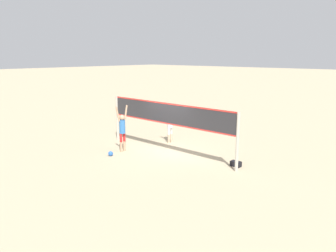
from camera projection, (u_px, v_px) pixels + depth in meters
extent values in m
plane|color=#C6B28C|center=(168.00, 153.00, 15.25)|extent=(200.00, 200.00, 0.00)
cylinder|color=beige|center=(117.00, 118.00, 17.36)|extent=(0.13, 0.13, 2.36)
cylinder|color=beige|center=(237.00, 142.00, 12.64)|extent=(0.13, 0.13, 2.36)
cube|color=#2D2D33|center=(168.00, 114.00, 14.85)|extent=(7.10, 0.02, 0.98)
cube|color=red|center=(168.00, 104.00, 14.76)|extent=(7.10, 0.03, 0.06)
cube|color=red|center=(168.00, 123.00, 14.95)|extent=(7.10, 0.03, 0.06)
cylinder|color=tan|center=(121.00, 147.00, 15.38)|extent=(0.11, 0.11, 0.49)
cylinder|color=red|center=(121.00, 138.00, 15.29)|extent=(0.12, 0.12, 0.40)
cylinder|color=tan|center=(124.00, 146.00, 15.53)|extent=(0.11, 0.11, 0.49)
cylinder|color=red|center=(124.00, 137.00, 15.43)|extent=(0.12, 0.12, 0.40)
cylinder|color=#3372BF|center=(122.00, 127.00, 15.25)|extent=(0.28, 0.28, 0.63)
sphere|color=tan|center=(122.00, 117.00, 15.16)|extent=(0.25, 0.25, 0.25)
cylinder|color=tan|center=(118.00, 114.00, 14.94)|extent=(0.08, 0.23, 0.71)
cylinder|color=tan|center=(126.00, 113.00, 15.29)|extent=(0.08, 0.23, 0.71)
cylinder|color=beige|center=(171.00, 138.00, 17.09)|extent=(0.11, 0.11, 0.45)
cylinder|color=white|center=(171.00, 131.00, 17.01)|extent=(0.12, 0.12, 0.37)
cylinder|color=beige|center=(169.00, 139.00, 16.95)|extent=(0.11, 0.11, 0.45)
cylinder|color=white|center=(169.00, 131.00, 16.86)|extent=(0.12, 0.12, 0.37)
cylinder|color=white|center=(170.00, 122.00, 16.83)|extent=(0.28, 0.28, 0.58)
sphere|color=beige|center=(170.00, 114.00, 16.75)|extent=(0.23, 0.23, 0.23)
cylinder|color=beige|center=(173.00, 110.00, 16.88)|extent=(0.08, 0.21, 0.65)
cylinder|color=beige|center=(167.00, 111.00, 16.54)|extent=(0.08, 0.21, 0.65)
sphere|color=blue|center=(111.00, 154.00, 14.82)|extent=(0.22, 0.22, 0.22)
cube|color=black|center=(236.00, 164.00, 13.43)|extent=(0.42, 0.26, 0.22)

